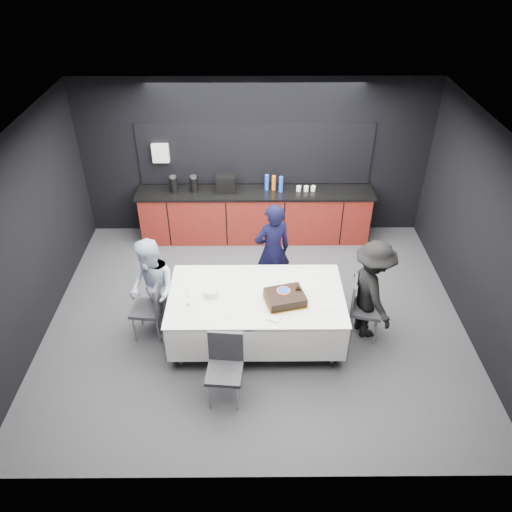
{
  "coord_description": "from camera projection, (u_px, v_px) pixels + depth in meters",
  "views": [
    {
      "loc": [
        -0.04,
        -5.48,
        5.0
      ],
      "look_at": [
        0.0,
        0.1,
        1.05
      ],
      "focal_mm": 35.0,
      "sensor_mm": 36.0,
      "label": 1
    }
  ],
  "objects": [
    {
      "name": "plate_stack",
      "position": [
        211.0,
        292.0,
        6.54
      ],
      "size": [
        0.2,
        0.2,
        0.1
      ],
      "primitive_type": "cylinder",
      "color": "white",
      "rests_on": "party_table"
    },
    {
      "name": "person_center",
      "position": [
        272.0,
        251.0,
        7.39
      ],
      "size": [
        0.67,
        0.56,
        1.57
      ],
      "primitive_type": "imported",
      "rotation": [
        0.0,
        0.0,
        3.5
      ],
      "color": "black",
      "rests_on": "ground"
    },
    {
      "name": "kitchenette",
      "position": [
        254.0,
        211.0,
        8.85
      ],
      "size": [
        4.1,
        0.64,
        2.05
      ],
      "color": "#5F140F",
      "rests_on": "ground"
    },
    {
      "name": "loose_plate_far",
      "position": [
        262.0,
        271.0,
        6.99
      ],
      "size": [
        0.21,
        0.21,
        0.01
      ],
      "primitive_type": "cylinder",
      "color": "white",
      "rests_on": "party_table"
    },
    {
      "name": "person_right",
      "position": [
        371.0,
        290.0,
        6.7
      ],
      "size": [
        0.78,
        1.08,
        1.5
      ],
      "primitive_type": "imported",
      "rotation": [
        0.0,
        0.0,
        1.83
      ],
      "color": "black",
      "rests_on": "ground"
    },
    {
      "name": "cake_assembly",
      "position": [
        285.0,
        297.0,
        6.43
      ],
      "size": [
        0.61,
        0.54,
        0.17
      ],
      "color": "gold",
      "rests_on": "party_table"
    },
    {
      "name": "person_left",
      "position": [
        152.0,
        289.0,
        6.72
      ],
      "size": [
        0.88,
        0.92,
        1.5
      ],
      "primitive_type": "imported",
      "rotation": [
        0.0,
        0.0,
        -0.97
      ],
      "color": "#9EB0C6",
      "rests_on": "ground"
    },
    {
      "name": "champagne_flute",
      "position": [
        187.0,
        296.0,
        6.31
      ],
      "size": [
        0.06,
        0.06,
        0.22
      ],
      "color": "white",
      "rests_on": "party_table"
    },
    {
      "name": "room_shell",
      "position": [
        256.0,
        208.0,
        6.28
      ],
      "size": [
        6.04,
        5.04,
        2.82
      ],
      "color": "white",
      "rests_on": "ground"
    },
    {
      "name": "chair_left",
      "position": [
        152.0,
        305.0,
        6.79
      ],
      "size": [
        0.46,
        0.46,
        0.92
      ],
      "color": "#313136",
      "rests_on": "ground"
    },
    {
      "name": "chair_right",
      "position": [
        361.0,
        303.0,
        6.81
      ],
      "size": [
        0.51,
        0.51,
        0.92
      ],
      "color": "#313136",
      "rests_on": "ground"
    },
    {
      "name": "loose_plate_right_a",
      "position": [
        315.0,
        285.0,
        6.74
      ],
      "size": [
        0.22,
        0.22,
        0.01
      ],
      "primitive_type": "cylinder",
      "color": "white",
      "rests_on": "party_table"
    },
    {
      "name": "fork_pile",
      "position": [
        274.0,
        319.0,
        6.18
      ],
      "size": [
        0.2,
        0.16,
        0.03
      ],
      "primitive_type": "cube",
      "rotation": [
        0.0,
        0.0,
        -0.37
      ],
      "color": "white",
      "rests_on": "party_table"
    },
    {
      "name": "party_table",
      "position": [
        256.0,
        303.0,
        6.66
      ],
      "size": [
        2.32,
        1.32,
        0.78
      ],
      "color": "#99999E",
      "rests_on": "ground"
    },
    {
      "name": "loose_plate_right_b",
      "position": [
        328.0,
        307.0,
        6.37
      ],
      "size": [
        0.18,
        0.18,
        0.01
      ],
      "primitive_type": "cylinder",
      "color": "white",
      "rests_on": "party_table"
    },
    {
      "name": "ground",
      "position": [
        256.0,
        318.0,
        7.36
      ],
      "size": [
        6.0,
        6.0,
        0.0
      ],
      "primitive_type": "plane",
      "color": "#3F3F44",
      "rests_on": "ground"
    },
    {
      "name": "chair_near",
      "position": [
        225.0,
        363.0,
        5.93
      ],
      "size": [
        0.45,
        0.45,
        0.92
      ],
      "color": "#313136",
      "rests_on": "ground"
    },
    {
      "name": "loose_plate_near",
      "position": [
        228.0,
        314.0,
        6.27
      ],
      "size": [
        0.2,
        0.2,
        0.01
      ],
      "primitive_type": "cylinder",
      "color": "white",
      "rests_on": "party_table"
    }
  ]
}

